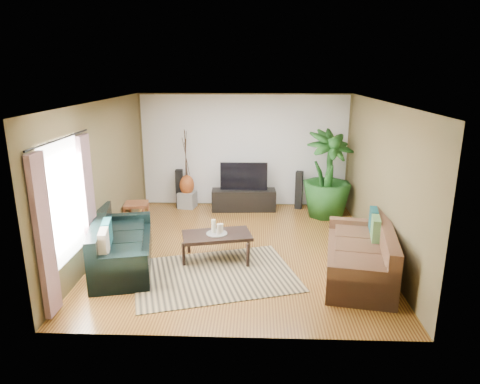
{
  "coord_description": "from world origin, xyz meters",
  "views": [
    {
      "loc": [
        0.29,
        -7.39,
        3.22
      ],
      "look_at": [
        0.0,
        0.2,
        1.05
      ],
      "focal_mm": 32.0,
      "sensor_mm": 36.0,
      "label": 1
    }
  ],
  "objects_px": {
    "television": "(244,176)",
    "pedestal": "(187,200)",
    "coffee_table": "(217,247)",
    "sofa_right": "(359,250)",
    "side_table": "(137,214)",
    "sofa_left": "(123,242)",
    "speaker_right": "(299,190)",
    "speaker_left": "(180,189)",
    "tv_stand": "(244,200)",
    "vase": "(187,185)",
    "potted_plant": "(327,174)"
  },
  "relations": [
    {
      "from": "tv_stand",
      "to": "pedestal",
      "type": "xyz_separation_m",
      "value": [
        -1.37,
        0.15,
        -0.06
      ]
    },
    {
      "from": "sofa_left",
      "to": "potted_plant",
      "type": "xyz_separation_m",
      "value": [
        3.84,
        2.73,
        0.55
      ]
    },
    {
      "from": "coffee_table",
      "to": "speaker_right",
      "type": "height_order",
      "value": "speaker_right"
    },
    {
      "from": "tv_stand",
      "to": "vase",
      "type": "bearing_deg",
      "value": 170.68
    },
    {
      "from": "coffee_table",
      "to": "potted_plant",
      "type": "distance_m",
      "value": 3.41
    },
    {
      "from": "sofa_left",
      "to": "sofa_right",
      "type": "relative_size",
      "value": 0.95
    },
    {
      "from": "coffee_table",
      "to": "side_table",
      "type": "distance_m",
      "value": 2.49
    },
    {
      "from": "sofa_left",
      "to": "side_table",
      "type": "height_order",
      "value": "sofa_left"
    },
    {
      "from": "side_table",
      "to": "sofa_left",
      "type": "bearing_deg",
      "value": -81.1
    },
    {
      "from": "sofa_left",
      "to": "pedestal",
      "type": "height_order",
      "value": "sofa_left"
    },
    {
      "from": "potted_plant",
      "to": "side_table",
      "type": "distance_m",
      "value": 4.28
    },
    {
      "from": "side_table",
      "to": "coffee_table",
      "type": "bearing_deg",
      "value": -41.16
    },
    {
      "from": "sofa_left",
      "to": "coffee_table",
      "type": "height_order",
      "value": "sofa_left"
    },
    {
      "from": "sofa_right",
      "to": "speaker_left",
      "type": "xyz_separation_m",
      "value": [
        -3.52,
        3.46,
        0.04
      ]
    },
    {
      "from": "television",
      "to": "pedestal",
      "type": "xyz_separation_m",
      "value": [
        -1.37,
        0.13,
        -0.63
      ]
    },
    {
      "from": "coffee_table",
      "to": "speaker_left",
      "type": "relative_size",
      "value": 1.27
    },
    {
      "from": "potted_plant",
      "to": "pedestal",
      "type": "height_order",
      "value": "potted_plant"
    },
    {
      "from": "sofa_left",
      "to": "speaker_right",
      "type": "bearing_deg",
      "value": -57.79
    },
    {
      "from": "sofa_left",
      "to": "tv_stand",
      "type": "xyz_separation_m",
      "value": [
        1.96,
        3.07,
        -0.17
      ]
    },
    {
      "from": "speaker_right",
      "to": "vase",
      "type": "height_order",
      "value": "speaker_right"
    },
    {
      "from": "speaker_right",
      "to": "vase",
      "type": "relative_size",
      "value": 1.85
    },
    {
      "from": "vase",
      "to": "speaker_right",
      "type": "bearing_deg",
      "value": 0.73
    },
    {
      "from": "side_table",
      "to": "speaker_right",
      "type": "bearing_deg",
      "value": 20.47
    },
    {
      "from": "sofa_right",
      "to": "coffee_table",
      "type": "relative_size",
      "value": 1.87
    },
    {
      "from": "television",
      "to": "side_table",
      "type": "distance_m",
      "value": 2.61
    },
    {
      "from": "pedestal",
      "to": "side_table",
      "type": "relative_size",
      "value": 0.76
    },
    {
      "from": "television",
      "to": "vase",
      "type": "height_order",
      "value": "television"
    },
    {
      "from": "speaker_left",
      "to": "tv_stand",
      "type": "bearing_deg",
      "value": -9.37
    },
    {
      "from": "speaker_left",
      "to": "side_table",
      "type": "distance_m",
      "value": 1.52
    },
    {
      "from": "coffee_table",
      "to": "pedestal",
      "type": "height_order",
      "value": "coffee_table"
    },
    {
      "from": "speaker_right",
      "to": "sofa_right",
      "type": "bearing_deg",
      "value": -65.3
    },
    {
      "from": "coffee_table",
      "to": "television",
      "type": "distance_m",
      "value": 2.89
    },
    {
      "from": "pedestal",
      "to": "vase",
      "type": "xyz_separation_m",
      "value": [
        0.0,
        0.0,
        0.37
      ]
    },
    {
      "from": "pedestal",
      "to": "coffee_table",
      "type": "bearing_deg",
      "value": -71.38
    },
    {
      "from": "sofa_left",
      "to": "potted_plant",
      "type": "height_order",
      "value": "potted_plant"
    },
    {
      "from": "tv_stand",
      "to": "side_table",
      "type": "height_order",
      "value": "side_table"
    },
    {
      "from": "sofa_left",
      "to": "side_table",
      "type": "bearing_deg",
      "value": -3.78
    },
    {
      "from": "tv_stand",
      "to": "vase",
      "type": "xyz_separation_m",
      "value": [
        -1.37,
        0.15,
        0.31
      ]
    },
    {
      "from": "coffee_table",
      "to": "tv_stand",
      "type": "bearing_deg",
      "value": 68.88
    },
    {
      "from": "potted_plant",
      "to": "side_table",
      "type": "height_order",
      "value": "potted_plant"
    },
    {
      "from": "speaker_left",
      "to": "speaker_right",
      "type": "xyz_separation_m",
      "value": [
        2.88,
        0.0,
        -0.01
      ]
    },
    {
      "from": "sofa_right",
      "to": "side_table",
      "type": "distance_m",
      "value": 4.73
    },
    {
      "from": "coffee_table",
      "to": "tv_stand",
      "type": "xyz_separation_m",
      "value": [
        0.38,
        2.79,
        0.01
      ]
    },
    {
      "from": "vase",
      "to": "potted_plant",
      "type": "bearing_deg",
      "value": -8.66
    },
    {
      "from": "tv_stand",
      "to": "television",
      "type": "distance_m",
      "value": 0.58
    },
    {
      "from": "speaker_left",
      "to": "potted_plant",
      "type": "height_order",
      "value": "potted_plant"
    },
    {
      "from": "speaker_right",
      "to": "pedestal",
      "type": "height_order",
      "value": "speaker_right"
    },
    {
      "from": "speaker_left",
      "to": "coffee_table",
      "type": "bearing_deg",
      "value": -71.04
    },
    {
      "from": "speaker_right",
      "to": "side_table",
      "type": "distance_m",
      "value": 3.82
    },
    {
      "from": "sofa_left",
      "to": "sofa_right",
      "type": "height_order",
      "value": "same"
    }
  ]
}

